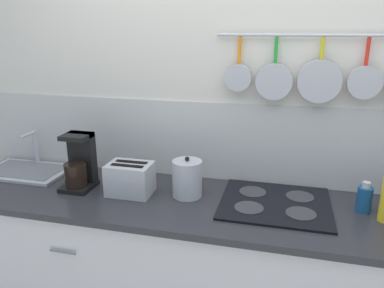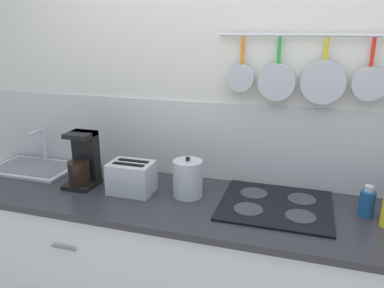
% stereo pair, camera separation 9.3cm
% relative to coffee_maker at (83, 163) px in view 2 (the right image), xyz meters
% --- Properties ---
extents(wall_back, '(7.20, 0.13, 2.60)m').
position_rel_coffee_maker_xyz_m(wall_back, '(0.87, 0.34, 0.22)').
color(wall_back, silver).
rests_on(wall_back, ground_plane).
extents(cabinet_base, '(3.19, 0.62, 0.90)m').
position_rel_coffee_maker_xyz_m(cabinet_base, '(0.87, -0.02, -0.61)').
color(cabinet_base, silver).
rests_on(cabinet_base, ground_plane).
extents(countertop, '(3.23, 0.64, 0.03)m').
position_rel_coffee_maker_xyz_m(countertop, '(0.87, -0.02, -0.14)').
color(countertop, '#2D2D33').
rests_on(countertop, cabinet_base).
extents(sink_basin, '(0.52, 0.33, 0.23)m').
position_rel_coffee_maker_xyz_m(sink_basin, '(-0.45, 0.12, -0.11)').
color(sink_basin, '#B7BABF').
rests_on(sink_basin, countertop).
extents(coffee_maker, '(0.16, 0.18, 0.31)m').
position_rel_coffee_maker_xyz_m(coffee_maker, '(0.00, 0.00, 0.00)').
color(coffee_maker, black).
rests_on(coffee_maker, countertop).
extents(toaster, '(0.25, 0.17, 0.17)m').
position_rel_coffee_maker_xyz_m(toaster, '(0.30, -0.02, -0.04)').
color(toaster, '#B7BABF').
rests_on(toaster, countertop).
extents(kettle, '(0.16, 0.16, 0.22)m').
position_rel_coffee_maker_xyz_m(kettle, '(0.61, 0.03, -0.03)').
color(kettle, '#B7BABF').
rests_on(kettle, countertop).
extents(cooktop, '(0.54, 0.48, 0.01)m').
position_rel_coffee_maker_xyz_m(cooktop, '(1.06, 0.04, -0.12)').
color(cooktop, black).
rests_on(cooktop, countertop).
extents(bottle_sesame_oil, '(0.07, 0.07, 0.15)m').
position_rel_coffee_maker_xyz_m(bottle_sesame_oil, '(1.48, 0.07, -0.06)').
color(bottle_sesame_oil, navy).
rests_on(bottle_sesame_oil, countertop).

